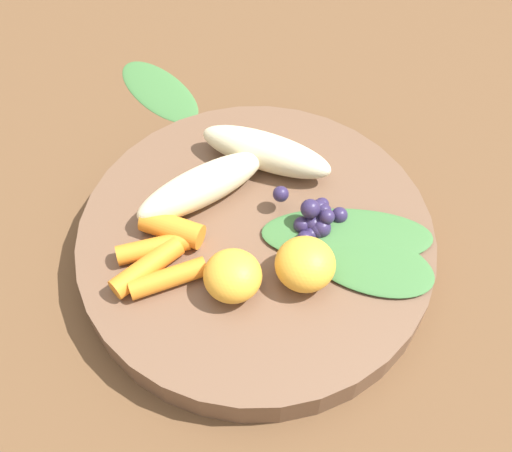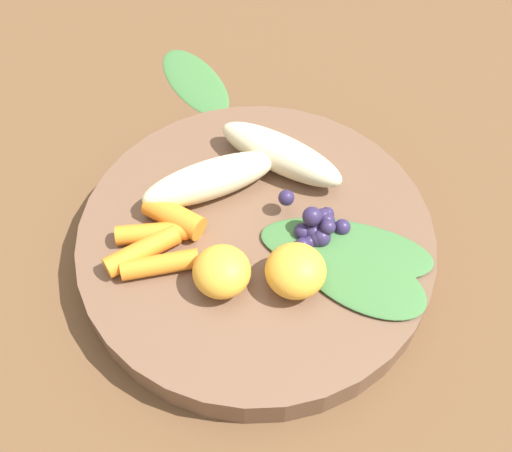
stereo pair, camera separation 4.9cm
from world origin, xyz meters
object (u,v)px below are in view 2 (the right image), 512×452
Objects in this scene: bowl at (256,244)px; orange_segment_near at (296,271)px; banana_peeled_right at (281,154)px; kale_leaf_stray at (195,80)px; banana_peeled_left at (210,180)px.

orange_segment_near is (-0.05, 0.02, 0.03)m from bowl.
banana_peeled_right is 2.54× the size of orange_segment_near.
orange_segment_near is 0.26m from kale_leaf_stray.
bowl is 0.08m from banana_peeled_right.
bowl is 2.48× the size of banana_peeled_right.
banana_peeled_left is (0.05, -0.01, 0.03)m from bowl.
orange_segment_near is (-0.10, 0.03, 0.00)m from banana_peeled_left.
orange_segment_near reaches higher than banana_peeled_right.
banana_peeled_right reaches higher than kale_leaf_stray.
kale_leaf_stray is (0.22, -0.14, -0.04)m from orange_segment_near.
banana_peeled_left is at bearing -11.45° from bowl.
orange_segment_near is 0.41× the size of kale_leaf_stray.
banana_peeled_left reaches higher than kale_leaf_stray.
orange_segment_near is (-0.07, 0.08, 0.00)m from banana_peeled_right.
banana_peeled_left is 0.06m from banana_peeled_right.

